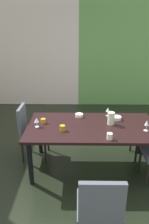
# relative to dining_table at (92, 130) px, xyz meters

# --- Properties ---
(ground_plane) EXTENTS (5.92, 6.33, 0.02)m
(ground_plane) POSITION_rel_dining_table_xyz_m (-0.45, -0.03, -0.68)
(ground_plane) COLOR black
(back_panel_interior) EXTENTS (3.21, 0.10, 2.84)m
(back_panel_interior) POSITION_rel_dining_table_xyz_m (-1.80, 3.09, 0.75)
(back_panel_interior) COLOR silver
(back_panel_interior) RESTS_ON ground_plane
(garden_window_panel) EXTENTS (2.71, 0.10, 2.84)m
(garden_window_panel) POSITION_rel_dining_table_xyz_m (1.16, 3.09, 0.75)
(garden_window_panel) COLOR #639E52
(garden_window_panel) RESTS_ON ground_plane
(dining_table) EXTENTS (1.97, 1.05, 0.74)m
(dining_table) POSITION_rel_dining_table_xyz_m (0.00, 0.00, 0.00)
(dining_table) COLOR black
(dining_table) RESTS_ON ground_plane
(chair_head_near) EXTENTS (0.44, 0.44, 0.91)m
(chair_head_near) POSITION_rel_dining_table_xyz_m (-0.00, -1.38, -0.15)
(chair_head_near) COLOR #4F565E
(chair_head_near) RESTS_ON ground_plane
(chair_left_far) EXTENTS (0.45, 0.44, 0.93)m
(chair_left_far) POSITION_rel_dining_table_xyz_m (-1.02, 0.31, -0.14)
(chair_left_far) COLOR #4F565E
(chair_left_far) RESTS_ON ground_plane
(wine_glass_west) EXTENTS (0.07, 0.07, 0.15)m
(wine_glass_west) POSITION_rel_dining_table_xyz_m (0.29, 0.39, 0.18)
(wine_glass_west) COLOR silver
(wine_glass_west) RESTS_ON dining_table
(wine_glass_corner) EXTENTS (0.07, 0.07, 0.14)m
(wine_glass_corner) POSITION_rel_dining_table_xyz_m (-0.83, -0.05, 0.18)
(wine_glass_corner) COLOR silver
(wine_glass_corner) RESTS_ON dining_table
(wine_glass_near_shelf) EXTENTS (0.06, 0.06, 0.16)m
(wine_glass_near_shelf) POSITION_rel_dining_table_xyz_m (0.77, -0.16, 0.19)
(wine_glass_near_shelf) COLOR silver
(wine_glass_near_shelf) RESTS_ON dining_table
(serving_bowl_center) EXTENTS (0.15, 0.15, 0.05)m
(serving_bowl_center) POSITION_rel_dining_table_xyz_m (0.41, 0.24, 0.10)
(serving_bowl_center) COLOR white
(serving_bowl_center) RESTS_ON dining_table
(serving_bowl_south) EXTENTS (0.13, 0.13, 0.05)m
(serving_bowl_south) POSITION_rel_dining_table_xyz_m (-0.19, 0.35, 0.10)
(serving_bowl_south) COLOR white
(serving_bowl_south) RESTS_ON dining_table
(cup_east) EXTENTS (0.08, 0.08, 0.08)m
(cup_east) POSITION_rel_dining_table_xyz_m (-0.44, -0.17, 0.11)
(cup_east) COLOR #AB811F
(cup_east) RESTS_ON dining_table
(cup_near_window) EXTENTS (0.08, 0.08, 0.09)m
(cup_near_window) POSITION_rel_dining_table_xyz_m (0.21, -0.42, 0.12)
(cup_near_window) COLOR silver
(cup_near_window) RESTS_ON dining_table
(cup_north) EXTENTS (0.08, 0.08, 0.07)m
(cup_north) POSITION_rel_dining_table_xyz_m (-0.75, 0.09, 0.11)
(cup_north) COLOR #AF8322
(cup_north) RESTS_ON dining_table
(pitcher_left) EXTENTS (0.12, 0.10, 0.20)m
(pitcher_left) POSITION_rel_dining_table_xyz_m (0.29, 0.06, 0.17)
(pitcher_left) COLOR beige
(pitcher_left) RESTS_ON dining_table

